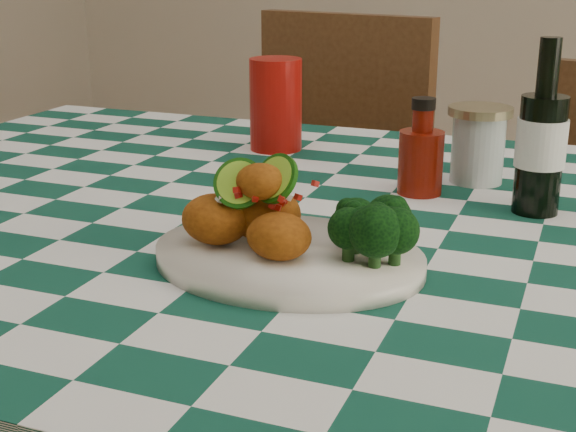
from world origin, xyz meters
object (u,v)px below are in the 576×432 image
at_px(mason_jar, 478,145).
at_px(fried_chicken_pile, 264,206).
at_px(plate, 288,258).
at_px(ketchup_bottle, 421,146).
at_px(wooden_chair_left, 297,239).
at_px(red_tumbler, 276,105).
at_px(beer_bottle, 543,128).

bearing_deg(mason_jar, fried_chicken_pile, -111.82).
xyz_separation_m(plate, ketchup_bottle, (0.07, 0.31, 0.06)).
xyz_separation_m(fried_chicken_pile, wooden_chair_left, (-0.29, 0.86, -0.37)).
relative_size(red_tumbler, mason_jar, 1.38).
distance_m(plate, wooden_chair_left, 0.97).
distance_m(plate, beer_bottle, 0.38).
distance_m(plate, fried_chicken_pile, 0.06).
relative_size(red_tumbler, beer_bottle, 0.69).
distance_m(red_tumbler, wooden_chair_left, 0.54).
distance_m(ketchup_bottle, beer_bottle, 0.16).
relative_size(fried_chicken_pile, wooden_chair_left, 0.15).
bearing_deg(fried_chicken_pile, mason_jar, 68.18).
height_order(ketchup_bottle, beer_bottle, beer_bottle).
bearing_deg(red_tumbler, mason_jar, -13.49).
distance_m(plate, ketchup_bottle, 0.33).
xyz_separation_m(beer_bottle, wooden_chair_left, (-0.54, 0.57, -0.41)).
bearing_deg(red_tumbler, wooden_chair_left, 105.46).
distance_m(fried_chicken_pile, ketchup_bottle, 0.33).
relative_size(plate, red_tumbler, 1.94).
bearing_deg(ketchup_bottle, plate, -102.56).
height_order(plate, wooden_chair_left, wooden_chair_left).
bearing_deg(mason_jar, plate, -108.42).
height_order(plate, fried_chicken_pile, fried_chicken_pile).
relative_size(plate, ketchup_bottle, 2.22).
bearing_deg(wooden_chair_left, ketchup_bottle, -42.39).
xyz_separation_m(plate, wooden_chair_left, (-0.31, 0.86, -0.31)).
height_order(red_tumbler, wooden_chair_left, wooden_chair_left).
xyz_separation_m(fried_chicken_pile, mason_jar, (0.16, 0.40, -0.01)).
distance_m(fried_chicken_pile, mason_jar, 0.43).
relative_size(plate, mason_jar, 2.67).
height_order(ketchup_bottle, wooden_chair_left, wooden_chair_left).
relative_size(mason_jar, wooden_chair_left, 0.11).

